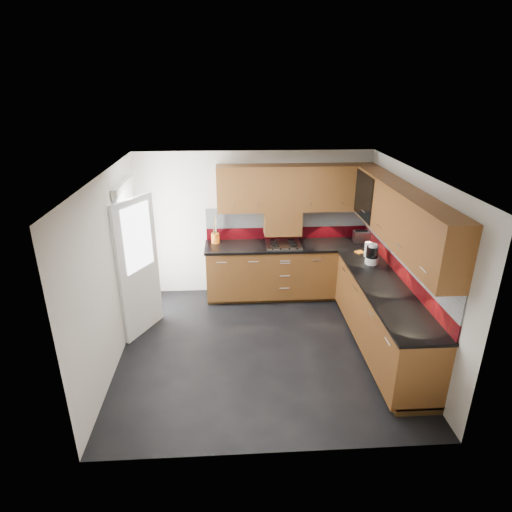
{
  "coord_description": "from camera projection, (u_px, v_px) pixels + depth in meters",
  "views": [
    {
      "loc": [
        -0.38,
        -4.95,
        3.42
      ],
      "look_at": [
        -0.04,
        0.65,
        1.1
      ],
      "focal_mm": 30.0,
      "sensor_mm": 36.0,
      "label": 1
    }
  ],
  "objects": [
    {
      "name": "extractor_hood",
      "position": [
        283.0,
        222.0,
        6.94
      ],
      "size": [
        0.6,
        0.33,
        0.4
      ],
      "primitive_type": "cube",
      "color": "brown",
      "rests_on": "room"
    },
    {
      "name": "gas_hob",
      "position": [
        283.0,
        244.0,
        6.91
      ],
      "size": [
        0.57,
        0.5,
        0.04
      ],
      "color": "silver",
      "rests_on": "countertop"
    },
    {
      "name": "food_processor",
      "position": [
        372.0,
        255.0,
        6.17
      ],
      "size": [
        0.18,
        0.18,
        0.3
      ],
      "color": "white",
      "rests_on": "countertop"
    },
    {
      "name": "base_cabinets",
      "position": [
        329.0,
        293.0,
        6.45
      ],
      "size": [
        2.7,
        3.2,
        0.95
      ],
      "color": "brown",
      "rests_on": "room"
    },
    {
      "name": "back_door",
      "position": [
        134.0,
        261.0,
        6.09
      ],
      "size": [
        0.42,
        1.19,
        2.04
      ],
      "color": "white",
      "rests_on": "room"
    },
    {
      "name": "countertop",
      "position": [
        330.0,
        264.0,
        6.25
      ],
      "size": [
        2.72,
        3.22,
        0.04
      ],
      "color": "black",
      "rests_on": "base_cabinets"
    },
    {
      "name": "toaster",
      "position": [
        362.0,
        237.0,
        7.02
      ],
      "size": [
        0.27,
        0.17,
        0.19
      ],
      "color": "silver",
      "rests_on": "countertop"
    },
    {
      "name": "backsplash",
      "position": [
        343.0,
        240.0,
        6.36
      ],
      "size": [
        2.7,
        3.2,
        0.54
      ],
      "color": "maroon",
      "rests_on": "countertop"
    },
    {
      "name": "paper_towel",
      "position": [
        368.0,
        249.0,
        6.44
      ],
      "size": [
        0.14,
        0.14,
        0.22
      ],
      "primitive_type": "cylinder",
      "rotation": [
        0.0,
        0.0,
        0.39
      ],
      "color": "white",
      "rests_on": "countertop"
    },
    {
      "name": "utensil_pot",
      "position": [
        215.0,
        237.0,
        6.97
      ],
      "size": [
        0.13,
        0.13,
        0.47
      ],
      "color": "orange",
      "rests_on": "countertop"
    },
    {
      "name": "upper_cabinets",
      "position": [
        346.0,
        202.0,
        5.98
      ],
      "size": [
        2.5,
        3.2,
        0.72
      ],
      "color": "brown",
      "rests_on": "room"
    },
    {
      "name": "glass_cabinet",
      "position": [
        374.0,
        194.0,
        6.26
      ],
      "size": [
        0.32,
        0.8,
        0.66
      ],
      "color": "black",
      "rests_on": "room"
    },
    {
      "name": "room",
      "position": [
        263.0,
        246.0,
        5.32
      ],
      "size": [
        4.0,
        3.8,
        2.64
      ],
      "color": "black"
    },
    {
      "name": "orange_cloth",
      "position": [
        360.0,
        252.0,
        6.62
      ],
      "size": [
        0.16,
        0.15,
        0.01
      ],
      "primitive_type": "cube",
      "rotation": [
        0.0,
        0.0,
        0.43
      ],
      "color": "orange",
      "rests_on": "countertop"
    }
  ]
}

